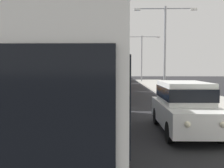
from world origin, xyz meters
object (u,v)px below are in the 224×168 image
bus_second_in_line (103,77)px  bus_tail_end (113,71)px  white_suv (184,105)px  bus_middle (108,74)px  box_truck_oncoming (102,71)px  bus_lead (80,91)px  bus_rear (112,71)px  bus_fourth_in_line (111,72)px  streetlamp_far (142,53)px  streetlamp_mid (165,40)px

bus_second_in_line → bus_tail_end: bearing=90.0°
white_suv → bus_middle: bearing=98.7°
bus_middle → box_truck_oncoming: bus_middle is taller
bus_middle → bus_tail_end: 40.76m
bus_lead → bus_rear: size_ratio=1.00×
bus_rear → white_suv: size_ratio=2.69×
bus_second_in_line → white_suv: bearing=-72.3°
bus_second_in_line → bus_fourth_in_line: (0.00, 26.45, 0.00)m
bus_fourth_in_line → bus_tail_end: size_ratio=1.09×
bus_second_in_line → streetlamp_far: 23.31m
bus_fourth_in_line → bus_rear: same height
streetlamp_mid → streetlamp_far: (0.00, 20.97, 0.11)m
bus_fourth_in_line → bus_tail_end: (-0.00, 26.85, -0.00)m
bus_second_in_line → box_truck_oncoming: size_ratio=1.60×
white_suv → streetlamp_mid: streetlamp_mid is taller
bus_second_in_line → streetlamp_far: streetlamp_far is taller
streetlamp_far → bus_fourth_in_line: bearing=143.3°
bus_tail_end → streetlamp_far: streetlamp_far is taller
bus_lead → bus_second_in_line: size_ratio=1.10×
box_truck_oncoming → streetlamp_far: streetlamp_far is taller
bus_rear → bus_tail_end: same height
bus_second_in_line → box_truck_oncoming: (-3.30, 53.06, 0.01)m
bus_lead → bus_rear: same height
bus_fourth_in_line → white_suv: 38.23m
bus_rear → box_truck_oncoming: (-3.30, 13.20, 0.01)m
box_truck_oncoming → streetlamp_mid: streetlamp_mid is taller
white_suv → box_truck_oncoming: size_ratio=0.65×
white_suv → streetlamp_far: bearing=87.1°
bus_tail_end → streetlamp_mid: (5.40, -51.85, 3.19)m
bus_tail_end → bus_rear: bearing=-90.0°
bus_tail_end → streetlamp_far: 31.52m
bus_fourth_in_line → box_truck_oncoming: (-3.30, 26.61, 0.01)m
box_truck_oncoming → white_suv: bearing=-83.8°
box_truck_oncoming → bus_fourth_in_line: bearing=-82.9°
bus_lead → box_truck_oncoming: (-3.30, 66.23, 0.01)m
white_suv → box_truck_oncoming: bearing=96.2°
bus_second_in_line → streetlamp_mid: (5.40, 1.46, 3.19)m
bus_lead → white_suv: 4.07m
bus_middle → streetlamp_far: size_ratio=1.57×
bus_fourth_in_line → bus_rear: bearing=90.0°
bus_second_in_line → bus_tail_end: same height
bus_middle → bus_rear: bearing=90.0°
bus_fourth_in_line → white_suv: (3.70, -38.04, -0.66)m
bus_middle → streetlamp_mid: bearing=-64.0°
white_suv → bus_rear: bearing=94.1°
bus_rear → streetlamp_mid: bearing=-82.0°
bus_lead → bus_rear: 53.03m
bus_tail_end → box_truck_oncoming: (-3.30, -0.24, 0.01)m
white_suv → box_truck_oncoming: 65.03m
bus_second_in_line → bus_fourth_in_line: size_ratio=0.95×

